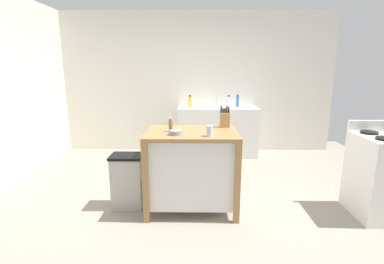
{
  "coord_description": "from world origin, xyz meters",
  "views": [
    {
      "loc": [
        -0.02,
        -3.09,
        1.6
      ],
      "look_at": [
        -0.07,
        0.17,
        0.86
      ],
      "focal_mm": 26.82,
      "sensor_mm": 36.0,
      "label": 1
    }
  ],
  "objects": [
    {
      "name": "bottle_spray_cleaner",
      "position": [
        0.73,
        2.06,
        1.0
      ],
      "size": [
        0.05,
        0.05,
        0.23
      ],
      "color": "blue",
      "rests_on": "sink_counter"
    },
    {
      "name": "sink_counter",
      "position": [
        0.38,
        2.08,
        0.45
      ],
      "size": [
        1.43,
        0.6,
        0.89
      ],
      "color": "silver",
      "rests_on": "ground"
    },
    {
      "name": "kitchen_island",
      "position": [
        -0.07,
        -0.03,
        0.51
      ],
      "size": [
        1.0,
        0.69,
        0.91
      ],
      "color": "#9E7042",
      "rests_on": "ground"
    },
    {
      "name": "wall_back",
      "position": [
        0.0,
        2.43,
        1.3
      ],
      "size": [
        5.13,
        0.1,
        2.6
      ],
      "primitive_type": "cube",
      "color": "silver",
      "rests_on": "ground"
    },
    {
      "name": "knife_block",
      "position": [
        0.32,
        0.21,
        1.0
      ],
      "size": [
        0.11,
        0.09,
        0.25
      ],
      "color": "#AD7F4C",
      "rests_on": "kitchen_island"
    },
    {
      "name": "drinking_cup",
      "position": [
        0.12,
        -0.25,
        0.97
      ],
      "size": [
        0.07,
        0.07,
        0.11
      ],
      "color": "silver",
      "rests_on": "kitchen_island"
    },
    {
      "name": "wall_left",
      "position": [
        -2.56,
        0.92,
        1.3
      ],
      "size": [
        0.1,
        3.03,
        2.6
      ],
      "primitive_type": "cube",
      "color": "silver",
      "rests_on": "ground"
    },
    {
      "name": "trash_bin",
      "position": [
        -0.81,
        0.0,
        0.32
      ],
      "size": [
        0.36,
        0.28,
        0.63
      ],
      "color": "#B7B2A8",
      "rests_on": "ground"
    },
    {
      "name": "ground_plane",
      "position": [
        0.0,
        0.0,
        0.0
      ],
      "size": [
        6.13,
        6.13,
        0.0
      ],
      "primitive_type": "plane",
      "color": "gray",
      "rests_on": "ground"
    },
    {
      "name": "sink_faucet",
      "position": [
        0.38,
        2.22,
        1.0
      ],
      "size": [
        0.02,
        0.02,
        0.22
      ],
      "color": "#B7BCC1",
      "rests_on": "sink_counter"
    },
    {
      "name": "bottle_dish_soap",
      "position": [
        -0.12,
        2.06,
        0.99
      ],
      "size": [
        0.07,
        0.07,
        0.22
      ],
      "color": "yellow",
      "rests_on": "sink_counter"
    },
    {
      "name": "stove",
      "position": [
        2.01,
        -0.15,
        0.45
      ],
      "size": [
        0.6,
        0.6,
        1.01
      ],
      "color": "white",
      "rests_on": "ground"
    },
    {
      "name": "bowl_stoneware_deep",
      "position": [
        -0.24,
        -0.18,
        0.94
      ],
      "size": [
        0.13,
        0.13,
        0.05
      ],
      "color": "gray",
      "rests_on": "kitchen_island"
    },
    {
      "name": "pepper_grinder",
      "position": [
        -0.29,
        -0.04,
        0.99
      ],
      "size": [
        0.04,
        0.04,
        0.16
      ],
      "color": "olive",
      "rests_on": "kitchen_island"
    },
    {
      "name": "bottle_hand_soap",
      "position": [
        0.58,
        2.17,
        0.99
      ],
      "size": [
        0.06,
        0.06,
        0.21
      ],
      "color": "white",
      "rests_on": "sink_counter"
    }
  ]
}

